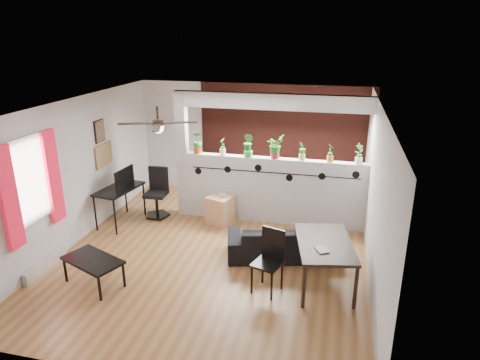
{
  "coord_description": "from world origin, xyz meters",
  "views": [
    {
      "loc": [
        1.96,
        -6.45,
        3.73
      ],
      "look_at": [
        0.31,
        0.6,
        1.17
      ],
      "focal_mm": 32.0,
      "sensor_mm": 36.0,
      "label": 1
    }
  ],
  "objects_px": {
    "potted_plant_0": "(197,142)",
    "office_chair": "(157,196)",
    "ceiling_fan": "(158,125)",
    "folding_chair": "(270,255)",
    "computer_desk": "(119,191)",
    "coffee_table": "(93,262)",
    "cup": "(222,195)",
    "potted_plant_3": "(275,146)",
    "sofa": "(285,241)",
    "potted_plant_2": "(248,144)",
    "potted_plant_4": "(302,150)",
    "potted_plant_6": "(359,153)",
    "cube_shelf": "(220,210)",
    "potted_plant_1": "(223,146)",
    "dining_table": "(324,247)",
    "potted_plant_5": "(330,152)"
  },
  "relations": [
    {
      "from": "cube_shelf",
      "to": "coffee_table",
      "type": "xyz_separation_m",
      "value": [
        -1.29,
        -2.56,
        0.1
      ]
    },
    {
      "from": "potted_plant_2",
      "to": "office_chair",
      "type": "distance_m",
      "value": 2.22
    },
    {
      "from": "potted_plant_0",
      "to": "coffee_table",
      "type": "distance_m",
      "value": 3.22
    },
    {
      "from": "potted_plant_1",
      "to": "potted_plant_6",
      "type": "height_order",
      "value": "potted_plant_6"
    },
    {
      "from": "potted_plant_2",
      "to": "potted_plant_4",
      "type": "relative_size",
      "value": 1.29
    },
    {
      "from": "sofa",
      "to": "dining_table",
      "type": "xyz_separation_m",
      "value": [
        0.68,
        -0.75,
        0.37
      ]
    },
    {
      "from": "potted_plant_0",
      "to": "office_chair",
      "type": "relative_size",
      "value": 0.43
    },
    {
      "from": "ceiling_fan",
      "to": "potted_plant_3",
      "type": "xyz_separation_m",
      "value": [
        1.6,
        1.8,
        -0.72
      ]
    },
    {
      "from": "ceiling_fan",
      "to": "potted_plant_2",
      "type": "relative_size",
      "value": 2.53
    },
    {
      "from": "cube_shelf",
      "to": "cup",
      "type": "xyz_separation_m",
      "value": [
        0.05,
        0.0,
        0.33
      ]
    },
    {
      "from": "potted_plant_3",
      "to": "sofa",
      "type": "bearing_deg",
      "value": -72.88
    },
    {
      "from": "potted_plant_1",
      "to": "computer_desk",
      "type": "height_order",
      "value": "potted_plant_1"
    },
    {
      "from": "potted_plant_4",
      "to": "sofa",
      "type": "distance_m",
      "value": 1.85
    },
    {
      "from": "ceiling_fan",
      "to": "sofa",
      "type": "distance_m",
      "value": 2.9
    },
    {
      "from": "potted_plant_6",
      "to": "folding_chair",
      "type": "xyz_separation_m",
      "value": [
        -1.26,
        -2.4,
        -0.98
      ]
    },
    {
      "from": "potted_plant_2",
      "to": "potted_plant_3",
      "type": "xyz_separation_m",
      "value": [
        0.53,
        -0.0,
        -0.0
      ]
    },
    {
      "from": "cube_shelf",
      "to": "folding_chair",
      "type": "bearing_deg",
      "value": -37.07
    },
    {
      "from": "potted_plant_6",
      "to": "dining_table",
      "type": "relative_size",
      "value": 0.27
    },
    {
      "from": "potted_plant_2",
      "to": "potted_plant_4",
      "type": "bearing_deg",
      "value": -0.0
    },
    {
      "from": "potted_plant_1",
      "to": "cup",
      "type": "xyz_separation_m",
      "value": [
        0.07,
        -0.34,
        -0.92
      ]
    },
    {
      "from": "computer_desk",
      "to": "office_chair",
      "type": "relative_size",
      "value": 1.09
    },
    {
      "from": "dining_table",
      "to": "potted_plant_5",
      "type": "bearing_deg",
      "value": 91.16
    },
    {
      "from": "potted_plant_6",
      "to": "sofa",
      "type": "height_order",
      "value": "potted_plant_6"
    },
    {
      "from": "potted_plant_1",
      "to": "potted_plant_4",
      "type": "distance_m",
      "value": 1.58
    },
    {
      "from": "potted_plant_4",
      "to": "folding_chair",
      "type": "height_order",
      "value": "potted_plant_4"
    },
    {
      "from": "computer_desk",
      "to": "dining_table",
      "type": "height_order",
      "value": "computer_desk"
    },
    {
      "from": "potted_plant_3",
      "to": "office_chair",
      "type": "xyz_separation_m",
      "value": [
        -2.4,
        -0.28,
        -1.14
      ]
    },
    {
      "from": "computer_desk",
      "to": "coffee_table",
      "type": "bearing_deg",
      "value": -72.64
    },
    {
      "from": "cube_shelf",
      "to": "cup",
      "type": "bearing_deg",
      "value": 19.59
    },
    {
      "from": "potted_plant_6",
      "to": "coffee_table",
      "type": "xyz_separation_m",
      "value": [
        -3.9,
        -2.9,
        -1.17
      ]
    },
    {
      "from": "office_chair",
      "to": "potted_plant_3",
      "type": "bearing_deg",
      "value": 6.6
    },
    {
      "from": "potted_plant_6",
      "to": "sofa",
      "type": "xyz_separation_m",
      "value": [
        -1.17,
        -1.34,
        -1.28
      ]
    },
    {
      "from": "cup",
      "to": "potted_plant_3",
      "type": "bearing_deg",
      "value": 19.15
    },
    {
      "from": "cup",
      "to": "potted_plant_4",
      "type": "bearing_deg",
      "value": 12.72
    },
    {
      "from": "potted_plant_4",
      "to": "cup",
      "type": "xyz_separation_m",
      "value": [
        -1.51,
        -0.34,
        -0.92
      ]
    },
    {
      "from": "potted_plant_0",
      "to": "potted_plant_4",
      "type": "height_order",
      "value": "potted_plant_0"
    },
    {
      "from": "folding_chair",
      "to": "coffee_table",
      "type": "distance_m",
      "value": 2.7
    },
    {
      "from": "ceiling_fan",
      "to": "cup",
      "type": "xyz_separation_m",
      "value": [
        0.62,
        1.46,
        -1.69
      ]
    },
    {
      "from": "ceiling_fan",
      "to": "folding_chair",
      "type": "height_order",
      "value": "ceiling_fan"
    },
    {
      "from": "potted_plant_0",
      "to": "cup",
      "type": "distance_m",
      "value": 1.18
    },
    {
      "from": "potted_plant_0",
      "to": "cube_shelf",
      "type": "height_order",
      "value": "potted_plant_0"
    },
    {
      "from": "potted_plant_1",
      "to": "potted_plant_2",
      "type": "bearing_deg",
      "value": 0.0
    },
    {
      "from": "potted_plant_0",
      "to": "sofa",
      "type": "height_order",
      "value": "potted_plant_0"
    },
    {
      "from": "cube_shelf",
      "to": "coffee_table",
      "type": "height_order",
      "value": "cube_shelf"
    },
    {
      "from": "potted_plant_0",
      "to": "sofa",
      "type": "relative_size",
      "value": 0.23
    },
    {
      "from": "sofa",
      "to": "folding_chair",
      "type": "height_order",
      "value": "folding_chair"
    },
    {
      "from": "potted_plant_0",
      "to": "potted_plant_3",
      "type": "bearing_deg",
      "value": 0.0
    },
    {
      "from": "potted_plant_2",
      "to": "cup",
      "type": "xyz_separation_m",
      "value": [
        -0.45,
        -0.34,
        -0.98
      ]
    },
    {
      "from": "potted_plant_6",
      "to": "folding_chair",
      "type": "bearing_deg",
      "value": -117.67
    },
    {
      "from": "potted_plant_5",
      "to": "coffee_table",
      "type": "bearing_deg",
      "value": -139.37
    }
  ]
}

